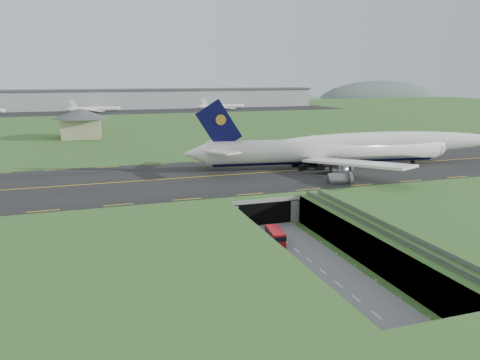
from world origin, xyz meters
name	(u,v)px	position (x,y,z in m)	size (l,w,h in m)	color
ground	(280,237)	(0.00, 0.00, 0.00)	(900.00, 900.00, 0.00)	#356126
airfield_deck	(280,223)	(0.00, 0.00, 3.00)	(800.00, 800.00, 6.00)	gray
trench_road	(296,250)	(0.00, -7.50, 0.10)	(12.00, 75.00, 0.20)	slate
taxiway	(231,175)	(0.00, 33.00, 6.09)	(800.00, 44.00, 0.18)	black
tunnel_portal	(251,201)	(0.00, 16.71, 3.33)	(17.00, 22.30, 6.00)	gray
guideway	(387,237)	(11.00, -19.11, 5.32)	(3.00, 53.00, 7.05)	#A8A8A3
jumbo_jet	(348,148)	(35.08, 33.54, 11.42)	(94.39, 60.33, 20.14)	white
shuttle_tram	(275,236)	(-2.25, -3.11, 1.55)	(3.57, 7.14, 2.81)	red
service_building	(81,121)	(-36.89, 125.09, 13.29)	(23.51, 23.51, 12.31)	tan
cargo_terminal	(131,99)	(-0.21, 299.41, 13.96)	(320.00, 67.00, 15.60)	#B2B2B2
distant_hills	(180,109)	(64.38, 430.00, -4.00)	(700.00, 91.00, 60.00)	#566862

